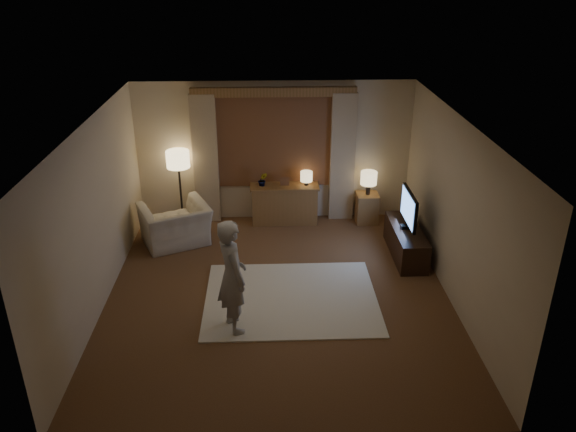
{
  "coord_description": "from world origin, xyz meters",
  "views": [
    {
      "loc": [
        -0.13,
        -7.06,
        4.56
      ],
      "look_at": [
        0.17,
        0.6,
        1.0
      ],
      "focal_mm": 35.0,
      "sensor_mm": 36.0,
      "label": 1
    }
  ],
  "objects_px": {
    "person": "(232,276)",
    "armchair": "(175,225)",
    "sideboard": "(285,205)",
    "side_table": "(367,208)",
    "tv_stand": "(406,242)"
  },
  "relations": [
    {
      "from": "person",
      "to": "side_table",
      "type": "bearing_deg",
      "value": -58.95
    },
    {
      "from": "sideboard",
      "to": "person",
      "type": "distance_m",
      "value": 3.44
    },
    {
      "from": "sideboard",
      "to": "armchair",
      "type": "height_order",
      "value": "armchair"
    },
    {
      "from": "side_table",
      "to": "sideboard",
      "type": "bearing_deg",
      "value": 178.14
    },
    {
      "from": "sideboard",
      "to": "side_table",
      "type": "relative_size",
      "value": 2.14
    },
    {
      "from": "side_table",
      "to": "tv_stand",
      "type": "bearing_deg",
      "value": -71.97
    },
    {
      "from": "person",
      "to": "armchair",
      "type": "bearing_deg",
      "value": 0.63
    },
    {
      "from": "side_table",
      "to": "person",
      "type": "relative_size",
      "value": 0.35
    },
    {
      "from": "sideboard",
      "to": "tv_stand",
      "type": "relative_size",
      "value": 0.86
    },
    {
      "from": "tv_stand",
      "to": "person",
      "type": "relative_size",
      "value": 0.88
    },
    {
      "from": "armchair",
      "to": "person",
      "type": "relative_size",
      "value": 0.69
    },
    {
      "from": "sideboard",
      "to": "side_table",
      "type": "height_order",
      "value": "sideboard"
    },
    {
      "from": "armchair",
      "to": "tv_stand",
      "type": "distance_m",
      "value": 3.93
    },
    {
      "from": "sideboard",
      "to": "side_table",
      "type": "bearing_deg",
      "value": -1.86
    },
    {
      "from": "side_table",
      "to": "tv_stand",
      "type": "xyz_separation_m",
      "value": [
        0.43,
        -1.33,
        -0.03
      ]
    }
  ]
}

